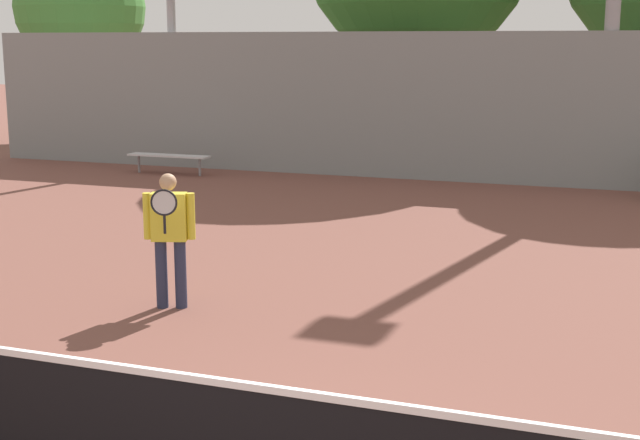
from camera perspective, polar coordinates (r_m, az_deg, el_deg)
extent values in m
cube|color=white|center=(5.73, -5.17, -10.45)|extent=(10.19, 0.04, 0.05)
cylinder|color=#282D47|center=(10.86, -10.10, -3.42)|extent=(0.14, 0.14, 0.83)
cylinder|color=#282D47|center=(10.82, -8.91, -3.44)|extent=(0.14, 0.14, 0.83)
cube|color=yellow|center=(10.69, -9.63, 0.20)|extent=(0.46, 0.32, 0.57)
cylinder|color=yellow|center=(10.74, -10.99, 0.25)|extent=(0.10, 0.10, 0.55)
cylinder|color=yellow|center=(10.64, -8.27, 0.24)|extent=(0.10, 0.10, 0.55)
sphere|color=tan|center=(10.61, -9.71, 2.41)|extent=(0.20, 0.20, 0.20)
cylinder|color=black|center=(10.42, -9.91, -0.27)|extent=(0.03, 0.03, 0.22)
torus|color=black|center=(10.37, -9.96, 1.11)|extent=(0.31, 0.12, 0.31)
cylinder|color=silver|center=(10.37, -9.96, 1.11)|extent=(0.25, 0.09, 0.27)
cube|color=silver|center=(21.81, -9.66, 4.08)|extent=(2.08, 0.40, 0.04)
cylinder|color=gray|center=(22.27, -11.51, 3.55)|extent=(0.06, 0.06, 0.43)
cylinder|color=gray|center=(21.45, -7.71, 3.39)|extent=(0.06, 0.06, 0.43)
cube|color=gray|center=(20.19, 13.58, 6.89)|extent=(28.21, 0.06, 3.38)
cylinder|color=brown|center=(24.08, 6.08, 7.58)|extent=(0.47, 0.47, 3.18)
cylinder|color=brown|center=(29.81, -14.83, 7.42)|extent=(0.50, 0.50, 2.59)
sphere|color=#428438|center=(29.77, -15.12, 13.04)|extent=(4.08, 4.08, 4.08)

